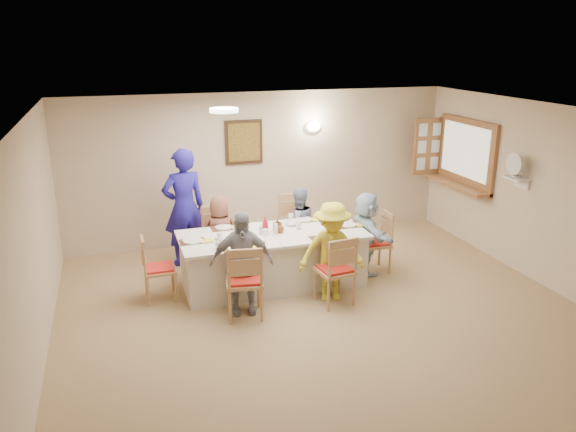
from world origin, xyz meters
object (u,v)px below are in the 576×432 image
object	(u,v)px
dining_table	(273,259)
diner_back_right	(298,226)
chair_front_right	(335,269)
caregiver	(184,207)
diner_right_end	(366,233)
chair_back_left	(219,239)
chair_left_end	(159,268)
condiment_ketchup	(265,225)
chair_right_end	(374,242)
diner_front_left	(242,263)
serving_hatch	(466,154)
chair_front_left	(244,280)
desk_fan	(516,168)
chair_back_right	(296,228)
diner_front_right	(332,252)
diner_back_left	(221,234)

from	to	relation	value
dining_table	diner_back_right	size ratio (longest dim) A/B	2.16
dining_table	chair_front_right	world-z (taller)	chair_front_right
caregiver	diner_right_end	bearing A→B (deg)	144.08
chair_back_left	chair_left_end	xyz separation A→B (m)	(-0.95, -0.80, -0.02)
diner_back_right	condiment_ketchup	size ratio (longest dim) A/B	5.04
chair_right_end	diner_front_left	size ratio (longest dim) A/B	0.68
serving_hatch	chair_front_left	distance (m)	4.59
desk_fan	chair_back_right	xyz separation A→B (m)	(-2.86, 1.34, -1.04)
diner_front_right	condiment_ketchup	world-z (taller)	diner_front_right
diner_right_end	condiment_ketchup	bearing A→B (deg)	90.25
dining_table	serving_hatch	bearing A→B (deg)	12.85
chair_back_right	chair_left_end	bearing A→B (deg)	-157.45
diner_front_left	condiment_ketchup	world-z (taller)	diner_front_left
chair_front_left	chair_right_end	size ratio (longest dim) A/B	1.07
diner_back_left	diner_back_right	world-z (taller)	diner_back_right
serving_hatch	diner_back_left	distance (m)	4.27
desk_fan	chair_front_left	size ratio (longest dim) A/B	0.31
chair_back_right	chair_left_end	xyz separation A→B (m)	(-2.15, -0.80, -0.07)
chair_front_left	chair_left_end	size ratio (longest dim) A/B	1.10
chair_left_end	condiment_ketchup	size ratio (longest dim) A/B	3.80
chair_front_left	diner_back_left	size ratio (longest dim) A/B	0.84
dining_table	chair_back_left	distance (m)	1.00
serving_hatch	condiment_ketchup	bearing A→B (deg)	-167.90
diner_front_right	chair_front_left	bearing A→B (deg)	-164.28
chair_back_right	chair_front_left	size ratio (longest dim) A/B	1.04
chair_left_end	desk_fan	bearing A→B (deg)	-96.56
chair_back_left	diner_back_left	world-z (taller)	diner_back_left
chair_back_left	diner_front_left	bearing A→B (deg)	-97.01
diner_front_left	chair_back_left	bearing A→B (deg)	99.18
chair_right_end	diner_right_end	distance (m)	0.20
dining_table	diner_back_left	size ratio (longest dim) A/B	2.19
desk_fan	chair_left_end	world-z (taller)	desk_fan
desk_fan	diner_front_right	size ratio (longest dim) A/B	0.22
chair_front_left	chair_back_left	bearing A→B (deg)	-81.01
chair_front_right	chair_back_right	bearing A→B (deg)	-97.12
desk_fan	serving_hatch	bearing A→B (deg)	85.34
desk_fan	diner_back_left	xyz separation A→B (m)	(-4.06, 1.22, -0.97)
chair_left_end	diner_back_right	size ratio (longest dim) A/B	0.75
dining_table	chair_back_right	size ratio (longest dim) A/B	2.50
chair_front_left	diner_front_right	xyz separation A→B (m)	(1.20, 0.12, 0.18)
chair_back_left	chair_front_left	world-z (taller)	chair_front_left
diner_back_left	chair_front_left	bearing A→B (deg)	98.27
chair_front_left	diner_right_end	world-z (taller)	diner_right_end
diner_back_right	diner_front_right	bearing A→B (deg)	84.51
serving_hatch	diner_right_end	size ratio (longest dim) A/B	1.23
caregiver	chair_left_end	bearing A→B (deg)	55.55
chair_front_left	diner_back_right	world-z (taller)	diner_back_right
chair_back_left	diner_back_right	xyz separation A→B (m)	(1.20, -0.12, 0.12)
dining_table	chair_left_end	bearing A→B (deg)	180.00
chair_front_left	diner_back_left	bearing A→B (deg)	-81.01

